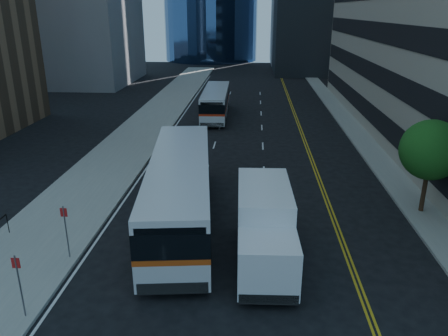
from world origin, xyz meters
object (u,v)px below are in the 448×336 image
bus_front (180,189)px  bus_rear (216,102)px  street_tree (431,150)px  box_truck (265,227)px

bus_front → bus_rear: (-0.26, 24.18, -0.34)m
street_tree → bus_front: size_ratio=0.37×
street_tree → bus_rear: size_ratio=0.46×
bus_front → box_truck: (4.27, -3.51, -0.19)m
street_tree → box_truck: size_ratio=0.75×
street_tree → bus_front: (-13.00, -2.00, -1.74)m
bus_rear → street_tree: bearing=-60.3°
bus_rear → box_truck: box_truck is taller
street_tree → box_truck: bearing=-147.8°
bus_rear → box_truck: (4.53, -27.68, 0.15)m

